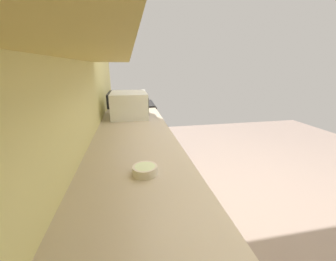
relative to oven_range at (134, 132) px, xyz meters
name	(u,v)px	position (x,y,z in m)	size (l,w,h in m)	color
ground_plane	(262,221)	(-1.58, -1.16, -0.47)	(6.61, 6.61, 0.00)	gray
wall_back	(72,91)	(-1.58, 0.39, 0.81)	(4.25, 0.12, 2.55)	#E5D987
counter_run	(139,234)	(-1.97, 0.02, -0.01)	(3.34, 0.65, 0.90)	#C9BD61
oven_range	(134,132)	(0.00, 0.00, 0.00)	(0.61, 0.67, 1.08)	black
microwave	(129,104)	(-0.73, 0.03, 0.57)	(0.49, 0.39, 0.26)	white
bowl	(145,170)	(-2.04, -0.03, 0.46)	(0.13, 0.13, 0.04)	silver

